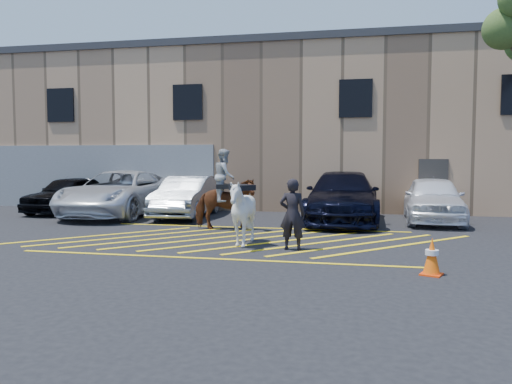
% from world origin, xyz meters
% --- Properties ---
extents(ground, '(90.00, 90.00, 0.00)m').
position_xyz_m(ground, '(0.00, 0.00, 0.00)').
color(ground, black).
rests_on(ground, ground).
extents(car_black_suv, '(2.18, 4.55, 1.50)m').
position_xyz_m(car_black_suv, '(-8.52, 5.12, 0.75)').
color(car_black_suv, black).
rests_on(car_black_suv, ground).
extents(car_white_pickup, '(2.94, 6.30, 1.75)m').
position_xyz_m(car_white_pickup, '(-5.93, 4.52, 0.87)').
color(car_white_pickup, silver).
rests_on(car_white_pickup, ground).
extents(car_silver_sedan, '(1.83, 4.76, 1.55)m').
position_xyz_m(car_silver_sedan, '(-3.21, 4.58, 0.77)').
color(car_silver_sedan, gray).
rests_on(car_silver_sedan, ground).
extents(car_blue_suv, '(2.47, 6.03, 1.75)m').
position_xyz_m(car_blue_suv, '(2.62, 4.42, 0.87)').
color(car_blue_suv, black).
rests_on(car_blue_suv, ground).
extents(car_white_suv, '(2.17, 4.84, 1.62)m').
position_xyz_m(car_white_suv, '(5.73, 4.91, 0.81)').
color(car_white_suv, white).
rests_on(car_white_suv, ground).
extents(handler, '(0.66, 0.45, 1.76)m').
position_xyz_m(handler, '(1.59, -1.35, 0.88)').
color(handler, black).
rests_on(handler, ground).
extents(warehouse, '(32.42, 10.20, 7.30)m').
position_xyz_m(warehouse, '(-0.01, 11.99, 3.65)').
color(warehouse, tan).
rests_on(warehouse, ground).
extents(hatching_zone, '(12.60, 5.12, 0.01)m').
position_xyz_m(hatching_zone, '(-0.00, -0.30, 0.01)').
color(hatching_zone, yellow).
rests_on(hatching_zone, ground).
extents(mounted_bay, '(2.02, 1.14, 2.53)m').
position_xyz_m(mounted_bay, '(-0.92, 1.56, 1.02)').
color(mounted_bay, brown).
rests_on(mounted_bay, ground).
extents(saddled_white, '(2.03, 2.05, 1.68)m').
position_xyz_m(saddled_white, '(0.26, -1.05, 0.85)').
color(saddled_white, silver).
rests_on(saddled_white, ground).
extents(traffic_cone, '(0.50, 0.50, 0.73)m').
position_xyz_m(traffic_cone, '(4.56, -3.41, 0.37)').
color(traffic_cone, '#EF3809').
rests_on(traffic_cone, ground).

